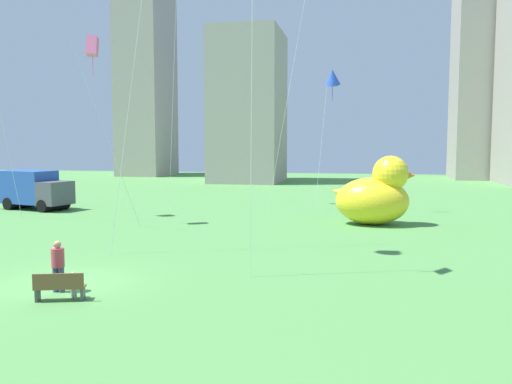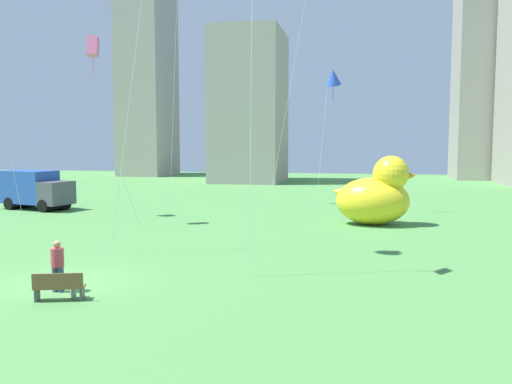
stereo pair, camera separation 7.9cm
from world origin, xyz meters
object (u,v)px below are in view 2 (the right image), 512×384
object	(u,v)px
person_child	(73,283)
kite_blue	(333,77)
person_adult	(58,264)
kite_pink	(93,47)
giant_inflatable_duck	(376,195)
box_truck	(35,190)
park_bench	(59,286)

from	to	relation	value
person_child	kite_blue	distance (m)	26.65
person_adult	kite_pink	world-z (taller)	kite_pink
person_child	giant_inflatable_duck	xyz separation A→B (m)	(9.71, 17.42, 1.30)
person_adult	box_truck	size ratio (longest dim) A/B	0.29
giant_inflatable_duck	kite_pink	world-z (taller)	kite_pink
giant_inflatable_duck	box_truck	xyz separation A→B (m)	(-24.51, 2.71, -0.33)
box_truck	kite_blue	xyz separation A→B (m)	(21.53, 3.99, 8.16)
kite_blue	park_bench	bearing A→B (deg)	-105.83
person_child	kite_pink	size ratio (longest dim) A/B	0.08
person_child	giant_inflatable_duck	size ratio (longest dim) A/B	0.17
person_adult	person_child	bearing A→B (deg)	-31.17
person_child	giant_inflatable_duck	distance (m)	19.98
person_child	kite_pink	distance (m)	18.40
giant_inflatable_duck	kite_blue	xyz separation A→B (m)	(-2.99, 6.69, 7.83)
box_truck	park_bench	bearing A→B (deg)	-54.66
giant_inflatable_duck	kite_blue	world-z (taller)	kite_blue
person_child	kite_pink	bearing A→B (deg)	115.08
park_bench	person_adult	distance (m)	1.20
giant_inflatable_duck	park_bench	bearing A→B (deg)	-119.13
person_child	box_truck	distance (m)	25.00
park_bench	person_child	distance (m)	0.48
box_truck	kite_blue	bearing A→B (deg)	10.50
park_bench	person_adult	bearing A→B (deg)	122.88
park_bench	kite_pink	distance (m)	18.64
box_truck	kite_pink	distance (m)	13.63
park_bench	box_truck	distance (m)	25.21
person_adult	person_child	distance (m)	1.08
person_child	kite_blue	world-z (taller)	kite_blue
person_adult	kite_pink	bearing A→B (deg)	112.98
giant_inflatable_duck	kite_pink	distance (m)	18.74
person_child	kite_blue	bearing A→B (deg)	74.42
giant_inflatable_duck	box_truck	world-z (taller)	giant_inflatable_duck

